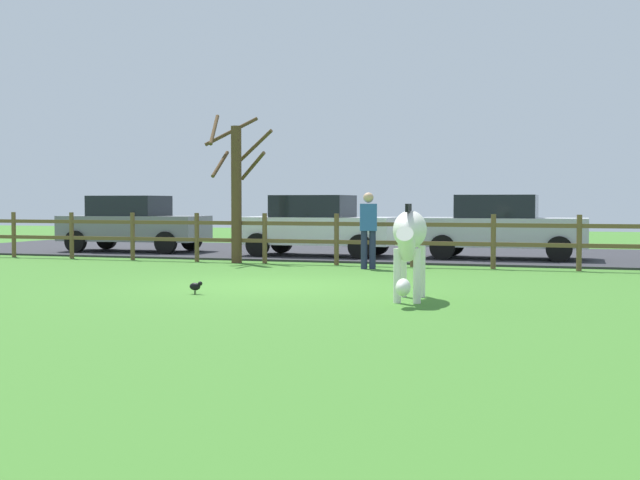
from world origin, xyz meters
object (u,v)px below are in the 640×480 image
at_px(bare_tree, 236,185).
at_px(crow_on_grass, 196,286).
at_px(parked_car_silver, 501,226).
at_px(parked_car_grey, 133,223).
at_px(zebra, 409,237).
at_px(visitor_near_fence, 368,227).
at_px(parked_car_white, 317,225).

relative_size(bare_tree, crow_on_grass, 16.46).
xyz_separation_m(parked_car_silver, parked_car_grey, (-10.15, -0.18, 0.00)).
bearing_deg(crow_on_grass, parked_car_silver, 68.71).
bearing_deg(zebra, visitor_near_fence, 111.14).
bearing_deg(visitor_near_fence, parked_car_silver, 55.96).
distance_m(parked_car_white, visitor_near_fence, 3.90).
bearing_deg(crow_on_grass, bare_tree, 108.98).
distance_m(bare_tree, parked_car_grey, 5.04).
bearing_deg(crow_on_grass, parked_car_white, 96.57).
height_order(zebra, parked_car_grey, parked_car_grey).
height_order(crow_on_grass, parked_car_grey, parked_car_grey).
distance_m(crow_on_grass, visitor_near_fence, 5.90).
distance_m(zebra, parked_car_white, 9.73).
bearing_deg(zebra, crow_on_grass, -176.38).
bearing_deg(parked_car_silver, zebra, -91.71).
bearing_deg(bare_tree, visitor_near_fence, -14.09).
xyz_separation_m(zebra, crow_on_grass, (-3.34, -0.21, -0.80)).
bearing_deg(crow_on_grass, parked_car_grey, 125.74).
relative_size(parked_car_silver, parked_car_grey, 0.99).
bearing_deg(parked_car_white, zebra, -63.34).
relative_size(zebra, parked_car_grey, 0.47).
height_order(zebra, visitor_near_fence, visitor_near_fence).
bearing_deg(zebra, parked_car_silver, 88.29).
height_order(parked_car_white, visitor_near_fence, visitor_near_fence).
relative_size(crow_on_grass, parked_car_silver, 0.05).
bearing_deg(bare_tree, parked_car_silver, 24.49).
xyz_separation_m(crow_on_grass, parked_car_white, (-1.03, 8.91, 0.72)).
height_order(bare_tree, parked_car_grey, bare_tree).
bearing_deg(zebra, bare_tree, 131.32).
bearing_deg(parked_car_grey, zebra, -41.93).
relative_size(parked_car_grey, visitor_near_fence, 2.50).
height_order(crow_on_grass, parked_car_silver, parked_car_silver).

